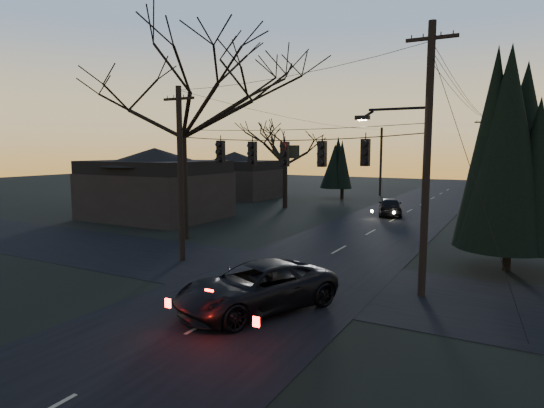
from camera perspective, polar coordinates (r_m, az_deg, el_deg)
The scene contains 16 objects.
ground_plane at distance 12.47m, azimuth -19.91°, elevation -19.81°, with size 160.00×160.00×0.00m, color black.
main_road at distance 29.06m, azimuth 11.16°, elevation -4.13°, with size 8.00×120.00×0.02m, color black.
cross_road at distance 20.00m, azimuth 2.35°, elevation -9.08°, with size 60.00×7.00×0.02m, color black.
utility_pole_right at distance 18.35m, azimuth 18.22°, elevation -10.95°, with size 5.00×0.30×10.00m, color black, non-canonical shape.
utility_pole_left at distance 23.20m, azimuth -11.15°, elevation -6.97°, with size 1.80×0.30×8.50m, color black, non-canonical shape.
utility_pole_far_r at distance 45.67m, azimuth 24.69°, elevation -0.64°, with size 1.80×0.30×8.50m, color black, non-canonical shape.
utility_pole_far_l at distance 55.45m, azimuth 13.38°, elevation 1.04°, with size 0.30×0.30×8.00m, color black, non-canonical shape.
span_signal_assembly at distance 19.33m, azimuth 1.78°, elevation 6.41°, with size 11.50×0.44×1.46m.
bare_tree_left at distance 28.34m, azimuth -11.25°, elevation 13.16°, with size 10.22×10.22×12.39m.
evergreen_right at distance 22.92m, azimuth 27.98°, elevation 4.54°, with size 3.98×3.98×8.59m.
bare_tree_dist at distance 42.44m, azimuth 1.66°, elevation 7.08°, with size 7.28×7.28×8.06m.
evergreen_dist at distance 50.83m, azimuth 8.84°, elevation 4.89°, with size 3.45×3.45×6.38m.
house_left_near at distance 37.42m, azimuth -14.41°, elevation 2.55°, with size 10.00×8.00×5.60m.
house_left_far at distance 51.87m, azimuth -4.71°, elevation 3.69°, with size 9.00×7.00×5.20m.
suv_near at distance 15.82m, azimuth -1.97°, elevation -10.44°, with size 2.66×5.77×1.60m, color black.
sedan_oncoming_a at distance 38.84m, azimuth 14.61°, elevation -0.30°, with size 1.84×4.58×1.56m, color black.
Camera 1 is at (8.51, -7.23, 5.53)m, focal length 30.00 mm.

